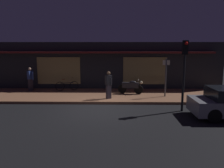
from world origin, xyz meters
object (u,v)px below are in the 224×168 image
(bicycle_parked, at_px, (67,86))
(person_bystander, at_px, (109,84))
(traffic_light_pole, at_px, (184,63))
(person_photographer, at_px, (30,79))
(motorcycle, at_px, (131,86))
(sign_post, at_px, (166,75))

(bicycle_parked, height_order, person_bystander, person_bystander)
(traffic_light_pole, bearing_deg, person_photographer, 155.60)
(person_bystander, relative_size, traffic_light_pole, 0.46)
(bicycle_parked, xyz_separation_m, person_photographer, (-2.56, -0.14, 0.52))
(motorcycle, height_order, traffic_light_pole, traffic_light_pole)
(person_photographer, relative_size, traffic_light_pole, 0.46)
(person_photographer, relative_size, person_bystander, 1.00)
(person_bystander, bearing_deg, motorcycle, 44.45)
(motorcycle, relative_size, person_photographer, 1.02)
(bicycle_parked, distance_m, person_photographer, 2.62)
(motorcycle, bearing_deg, sign_post, -19.96)
(bicycle_parked, bearing_deg, motorcycle, -12.30)
(person_photographer, relative_size, sign_post, 0.70)
(person_photographer, distance_m, person_bystander, 6.07)
(bicycle_parked, relative_size, person_photographer, 0.95)
(bicycle_parked, bearing_deg, traffic_light_pole, -32.71)
(motorcycle, height_order, person_bystander, person_bystander)
(person_bystander, xyz_separation_m, sign_post, (3.57, 0.65, 0.48))
(sign_post, bearing_deg, person_photographer, 170.06)
(motorcycle, xyz_separation_m, sign_post, (2.12, -0.77, 0.86))
(bicycle_parked, height_order, person_photographer, person_photographer)
(motorcycle, xyz_separation_m, traffic_light_pole, (2.41, -3.47, 1.83))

